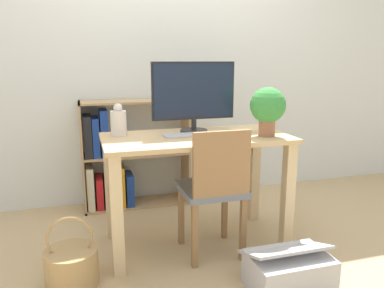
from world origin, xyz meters
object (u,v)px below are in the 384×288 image
chair (214,187)px  bookshelf (116,163)px  monitor (194,93)px  storage_box (289,270)px  vase (118,122)px  potted_plant (268,107)px  basket (72,266)px  keyboard (195,135)px

chair → bookshelf: 1.18m
monitor → storage_box: monitor is taller
vase → potted_plant: potted_plant is taller
potted_plant → storage_box: size_ratio=0.71×
basket → storage_box: 1.24m
storage_box → vase: bearing=135.4°
keyboard → bookshelf: (-0.46, 0.84, -0.38)m
monitor → bookshelf: 1.07m
keyboard → basket: (-0.83, -0.29, -0.67)m
keyboard → chair: 0.37m
storage_box → keyboard: bearing=117.5°
monitor → storage_box: bearing=-69.0°
monitor → potted_plant: monitor is taller
monitor → vase: 0.55m
vase → storage_box: bearing=-44.6°
potted_plant → storage_box: bearing=-101.6°
vase → storage_box: (0.84, -0.82, -0.76)m
monitor → bookshelf: (-0.49, 0.70, -0.64)m
keyboard → basket: keyboard is taller
chair → basket: chair is taller
chair → basket: (-0.89, -0.08, -0.36)m
potted_plant → chair: 0.63m
storage_box → chair: bearing=121.3°
potted_plant → bookshelf: size_ratio=0.35×
vase → bookshelf: 0.84m
bookshelf → storage_box: size_ratio=2.04×
potted_plant → bookshelf: bearing=133.3°
basket → potted_plant: bearing=7.0°
monitor → chair: size_ratio=0.68×
chair → keyboard: bearing=116.5°
bookshelf → storage_box: 1.74m
vase → basket: bearing=-127.8°
chair → basket: 0.97m
keyboard → storage_box: 1.01m
keyboard → chair: bearing=-71.8°
basket → keyboard: bearing=19.3°
keyboard → vase: bearing=162.8°
monitor → vase: (-0.52, 0.00, -0.18)m
monitor → potted_plant: bearing=-33.2°
basket → vase: bearing=52.2°
vase → chair: 0.77m
vase → storage_box: size_ratio=0.48×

